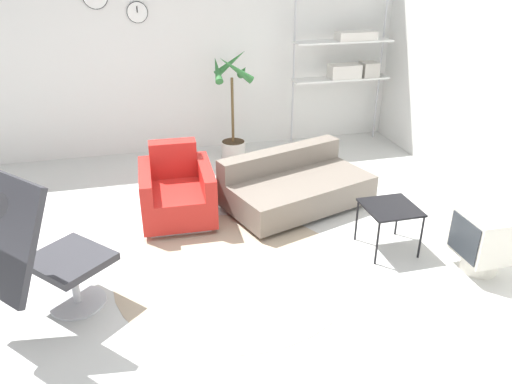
# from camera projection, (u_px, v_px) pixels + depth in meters

# --- Properties ---
(ground_plane) EXTENTS (12.00, 12.00, 0.00)m
(ground_plane) POSITION_uv_depth(u_px,v_px,m) (222.00, 256.00, 4.61)
(ground_plane) COLOR silver
(wall_back) EXTENTS (12.00, 0.09, 2.80)m
(wall_back) POSITION_uv_depth(u_px,v_px,m) (178.00, 48.00, 6.55)
(wall_back) COLOR silver
(wall_back) RESTS_ON ground_plane
(round_rug) EXTENTS (2.08, 2.08, 0.01)m
(round_rug) POSITION_uv_depth(u_px,v_px,m) (234.00, 270.00, 4.41)
(round_rug) COLOR tan
(round_rug) RESTS_ON ground_plane
(lounge_chair) EXTENTS (1.05, 1.02, 1.30)m
(lounge_chair) POSITION_uv_depth(u_px,v_px,m) (22.00, 239.00, 3.42)
(lounge_chair) COLOR #BCBCC1
(lounge_chair) RESTS_ON ground_plane
(armchair_red) EXTENTS (0.75, 0.86, 0.75)m
(armchair_red) POSITION_uv_depth(u_px,v_px,m) (177.00, 194.00, 5.18)
(armchair_red) COLOR silver
(armchair_red) RESTS_ON ground_plane
(couch_low) EXTENTS (1.73, 1.31, 0.57)m
(couch_low) POSITION_uv_depth(u_px,v_px,m) (295.00, 187.00, 5.46)
(couch_low) COLOR black
(couch_low) RESTS_ON ground_plane
(side_table) EXTENTS (0.47, 0.47, 0.45)m
(side_table) POSITION_uv_depth(u_px,v_px,m) (390.00, 211.00, 4.56)
(side_table) COLOR black
(side_table) RESTS_ON ground_plane
(crt_television) EXTENTS (0.42, 0.44, 0.56)m
(crt_television) POSITION_uv_depth(u_px,v_px,m) (484.00, 240.00, 4.28)
(crt_television) COLOR beige
(crt_television) RESTS_ON ground_plane
(potted_plant) EXTENTS (0.50, 0.53, 1.43)m
(potted_plant) POSITION_uv_depth(u_px,v_px,m) (232.00, 117.00, 6.60)
(potted_plant) COLOR silver
(potted_plant) RESTS_ON ground_plane
(shelf_unit) EXTENTS (1.36, 0.28, 2.00)m
(shelf_unit) POSITION_uv_depth(u_px,v_px,m) (350.00, 60.00, 6.84)
(shelf_unit) COLOR #BCBCC1
(shelf_unit) RESTS_ON ground_plane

